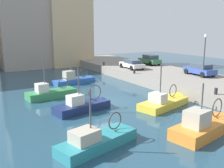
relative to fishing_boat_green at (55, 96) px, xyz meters
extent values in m
plane|color=navy|center=(3.40, -4.48, -0.10)|extent=(80.00, 80.00, 0.00)
cube|color=gray|center=(14.90, -4.48, 0.50)|extent=(9.00, 56.00, 1.20)
cube|color=#388951|center=(-0.33, -0.04, -0.10)|extent=(4.93, 2.24, 1.39)
cone|color=#388951|center=(2.38, 0.26, -0.10)|extent=(1.07, 1.64, 1.55)
cube|color=#896B4C|center=(-0.33, -0.04, 0.52)|extent=(4.72, 2.09, 0.08)
cube|color=beige|center=(-1.26, -0.14, 0.99)|extent=(1.17, 1.15, 0.85)
cylinder|color=#4C4C51|center=(-0.94, -0.11, 2.13)|extent=(0.10, 0.10, 3.21)
torus|color=#3F3833|center=(0.99, 0.11, 1.18)|extent=(1.09, 0.20, 1.09)
sphere|color=white|center=(-1.86, 0.75, 0.11)|extent=(0.32, 0.32, 0.32)
cube|color=navy|center=(0.56, -5.54, -0.10)|extent=(4.94, 2.54, 1.34)
cone|color=navy|center=(3.22, -5.05, -0.10)|extent=(1.17, 1.67, 1.54)
cube|color=#9E7A51|center=(0.56, -5.54, 0.50)|extent=(4.73, 2.37, 0.08)
cube|color=beige|center=(-0.07, -5.66, 0.95)|extent=(1.37, 1.15, 0.83)
cylinder|color=#4C4C51|center=(0.29, -5.59, 2.08)|extent=(0.10, 0.10, 3.17)
torus|color=#3F3833|center=(1.86, -5.30, 1.27)|extent=(1.32, 0.32, 1.33)
sphere|color=white|center=(-1.00, -4.88, 0.10)|extent=(0.32, 0.32, 0.32)
cube|color=teal|center=(-1.34, -12.11, -0.10)|extent=(5.26, 2.86, 1.31)
cone|color=teal|center=(1.42, -11.36, -0.10)|extent=(1.25, 1.63, 1.44)
cube|color=#896B4C|center=(-1.34, -12.11, 0.49)|extent=(5.03, 2.68, 0.08)
cube|color=#B7AD99|center=(-2.25, -12.36, 0.88)|extent=(1.70, 1.49, 0.71)
cylinder|color=#4C4C51|center=(-1.83, -12.24, 1.95)|extent=(0.10, 0.10, 2.94)
torus|color=#3F3833|center=(0.02, -11.74, 1.14)|extent=(1.08, 0.36, 1.09)
sphere|color=white|center=(-3.02, -11.65, 0.09)|extent=(0.32, 0.32, 0.32)
cube|color=#2D60B7|center=(4.11, 5.07, -0.10)|extent=(5.45, 2.42, 1.17)
cone|color=#2D60B7|center=(7.05, 5.53, -0.10)|extent=(1.12, 1.57, 1.45)
cube|color=#B2A893|center=(4.11, 5.07, 0.42)|extent=(5.22, 2.26, 0.08)
cube|color=#B7AD99|center=(3.42, 4.96, 1.00)|extent=(1.37, 1.21, 1.06)
cylinder|color=#4C4C51|center=(3.78, 5.01, 1.67)|extent=(0.10, 0.10, 2.50)
torus|color=#3F3833|center=(5.56, 5.30, 1.10)|extent=(1.13, 0.26, 1.13)
sphere|color=white|center=(2.41, 5.69, 0.07)|extent=(0.32, 0.32, 0.32)
cube|color=orange|center=(5.52, -13.81, -0.10)|extent=(5.56, 2.87, 1.54)
cube|color=#896B4C|center=(5.52, -13.81, 0.59)|extent=(5.33, 2.68, 0.08)
cube|color=#B7AD99|center=(4.53, -14.00, 1.16)|extent=(1.66, 1.43, 1.07)
cylinder|color=#4C4C51|center=(4.96, -13.92, 1.95)|extent=(0.10, 0.10, 2.73)
torus|color=#3F3833|center=(6.98, -13.54, 1.35)|extent=(1.29, 0.32, 1.30)
sphere|color=white|center=(3.76, -13.08, 0.13)|extent=(0.32, 0.32, 0.32)
cube|color=gold|center=(7.11, -8.10, -0.10)|extent=(5.36, 3.15, 1.23)
cone|color=gold|center=(9.89, -7.37, -0.10)|extent=(1.31, 1.91, 1.73)
cube|color=#B2A893|center=(7.11, -8.10, 0.45)|extent=(5.13, 2.95, 0.08)
cube|color=beige|center=(6.24, -8.33, 0.90)|extent=(1.31, 1.49, 0.82)
cylinder|color=#4C4C51|center=(6.53, -8.25, 2.08)|extent=(0.10, 0.10, 3.25)
torus|color=#3F3833|center=(8.48, -7.74, 1.13)|extent=(1.13, 0.37, 1.14)
sphere|color=white|center=(5.38, -7.46, 0.08)|extent=(0.32, 0.32, 0.32)
cube|color=silver|center=(12.75, 5.00, 1.63)|extent=(2.01, 4.26, 0.52)
cube|color=#384756|center=(12.74, 4.80, 2.12)|extent=(1.69, 2.42, 0.46)
cylinder|color=black|center=(11.95, 6.47, 1.42)|extent=(0.26, 0.65, 0.64)
cylinder|color=black|center=(13.72, 6.37, 1.42)|extent=(0.26, 0.65, 0.64)
cylinder|color=black|center=(11.79, 3.64, 1.42)|extent=(0.26, 0.65, 0.64)
cylinder|color=black|center=(13.55, 3.54, 1.42)|extent=(0.26, 0.65, 0.64)
cube|color=#334C9E|center=(16.77, -3.41, 1.68)|extent=(2.03, 4.12, 0.62)
cube|color=#384756|center=(16.75, -3.61, 2.24)|extent=(1.67, 2.36, 0.50)
cylinder|color=black|center=(16.08, -1.98, 1.42)|extent=(0.28, 0.66, 0.64)
cylinder|color=black|center=(17.73, -2.14, 1.42)|extent=(0.28, 0.66, 0.64)
cylinder|color=black|center=(15.82, -4.68, 1.42)|extent=(0.28, 0.66, 0.64)
cylinder|color=black|center=(17.47, -4.84, 1.42)|extent=(0.28, 0.66, 0.64)
cube|color=#387547|center=(17.54, 7.09, 1.69)|extent=(1.82, 3.94, 0.64)
cube|color=#384756|center=(17.53, 6.90, 2.30)|extent=(1.56, 2.23, 0.60)
cylinder|color=black|center=(16.74, 8.44, 1.42)|extent=(0.24, 0.65, 0.64)
cylinder|color=black|center=(18.43, 8.38, 1.42)|extent=(0.24, 0.65, 0.64)
cylinder|color=black|center=(16.65, 5.80, 1.42)|extent=(0.24, 0.65, 0.64)
cylinder|color=black|center=(18.34, 5.74, 1.42)|extent=(0.24, 0.65, 0.64)
cylinder|color=#2D2D33|center=(10.75, -10.48, 1.37)|extent=(0.28, 0.28, 0.55)
cylinder|color=#2D2D33|center=(10.75, 1.52, 1.37)|extent=(0.28, 0.28, 0.55)
cylinder|color=#2D2D33|center=(10.75, 9.52, 1.37)|extent=(0.28, 0.28, 0.55)
cylinder|color=#38383D|center=(16.40, -4.25, 3.35)|extent=(0.12, 0.12, 4.50)
sphere|color=#F2EACC|center=(16.40, -4.25, 5.75)|extent=(0.36, 0.36, 0.36)
cube|color=#D1B284|center=(9.47, 20.93, 8.88)|extent=(7.50, 6.30, 17.98)
cube|color=#A39384|center=(1.87, 21.55, 9.01)|extent=(8.00, 6.52, 18.22)
camera|label=1|loc=(-7.43, -24.20, 6.54)|focal=40.95mm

